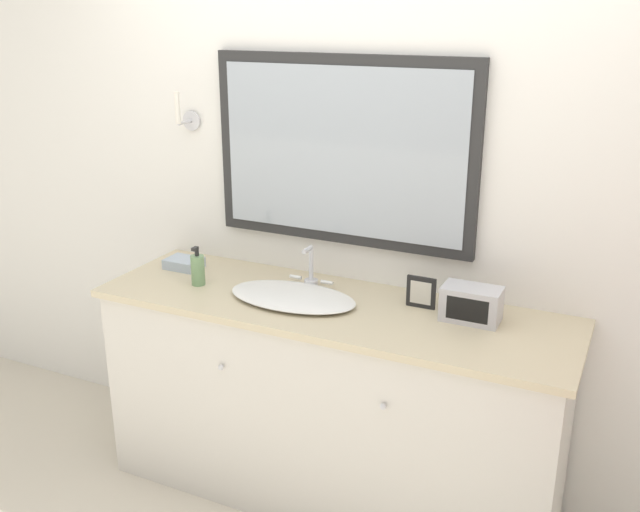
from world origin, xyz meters
TOP-DOWN VIEW (x-y plane):
  - wall_back at (-0.00, 0.67)m, footprint 8.00×0.18m
  - vanity_counter at (0.00, 0.34)m, footprint 1.97×0.61m
  - sink_basin at (-0.16, 0.32)m, footprint 0.55×0.36m
  - soap_bottle at (-0.61, 0.29)m, footprint 0.06×0.06m
  - appliance_box at (0.55, 0.43)m, footprint 0.22×0.13m
  - picture_frame at (0.34, 0.47)m, footprint 0.12×0.01m
  - hand_towel_near_sink at (-0.79, 0.44)m, footprint 0.16×0.12m

SIDE VIEW (x-z plane):
  - vanity_counter at x=0.00m, z-range 0.00..0.91m
  - sink_basin at x=-0.16m, z-range 0.83..1.02m
  - hand_towel_near_sink at x=-0.79m, z-range 0.91..0.95m
  - picture_frame at x=0.34m, z-range 0.91..1.04m
  - appliance_box at x=0.55m, z-range 0.91..1.04m
  - soap_bottle at x=-0.61m, z-range 0.89..1.06m
  - wall_back at x=0.00m, z-range 0.01..2.56m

